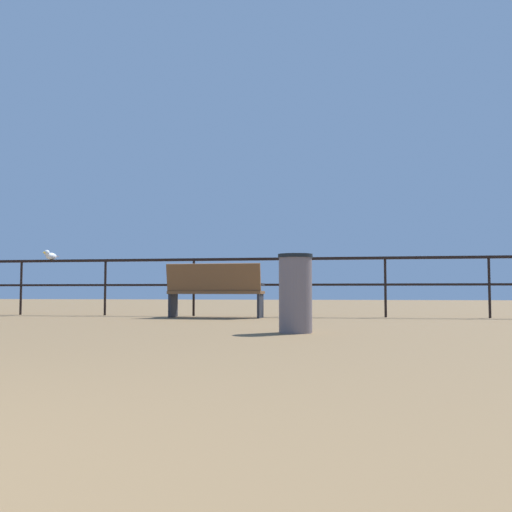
% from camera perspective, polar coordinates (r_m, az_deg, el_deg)
% --- Properties ---
extents(pier_railing, '(18.96, 0.05, 1.06)m').
position_cam_1_polar(pier_railing, '(10.40, -1.62, -1.76)').
color(pier_railing, black).
rests_on(pier_railing, ground_plane).
extents(bench_near_left, '(1.65, 0.64, 0.92)m').
position_cam_1_polar(bench_near_left, '(9.81, -4.12, -3.18)').
color(bench_near_left, brown).
rests_on(bench_near_left, ground_plane).
extents(seagull_on_rail, '(0.21, 0.38, 0.18)m').
position_cam_1_polar(seagull_on_rail, '(11.67, -19.77, 0.06)').
color(seagull_on_rail, white).
rests_on(seagull_on_rail, pier_railing).
extents(trash_bin, '(0.38, 0.38, 0.86)m').
position_cam_1_polar(trash_bin, '(6.27, 3.94, -3.70)').
color(trash_bin, slate).
rests_on(trash_bin, ground_plane).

